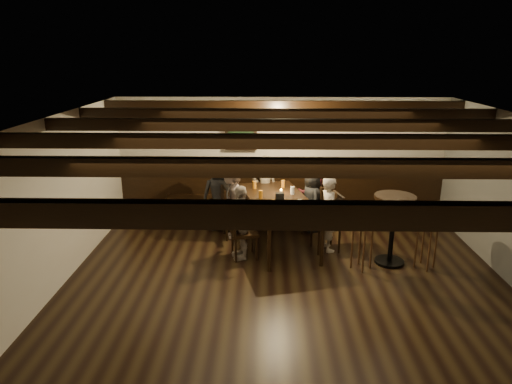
{
  "coord_description": "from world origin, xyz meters",
  "views": [
    {
      "loc": [
        -0.32,
        -5.44,
        3.24
      ],
      "look_at": [
        -0.46,
        1.3,
        1.16
      ],
      "focal_mm": 32.0,
      "sensor_mm": 36.0,
      "label": 1
    }
  ],
  "objects_px": {
    "dining_table": "(279,202)",
    "person_right_near": "(311,200)",
    "high_top_table": "(393,219)",
    "person_left_far": "(241,222)",
    "bar_stool_right": "(427,242)",
    "person_bench_right": "(311,193)",
    "chair_right_far": "(327,233)",
    "chair_right_near": "(309,217)",
    "person_bench_left": "(220,195)",
    "bar_stool_left": "(362,243)",
    "person_bench_centre": "(265,189)",
    "chair_left_far": "(243,241)",
    "person_right_far": "(329,214)",
    "chair_left_near": "(234,222)",
    "person_left_near": "(232,200)"
  },
  "relations": [
    {
      "from": "chair_left_near",
      "to": "bar_stool_right",
      "type": "distance_m",
      "value": 3.29
    },
    {
      "from": "person_bench_centre",
      "to": "person_right_near",
      "type": "height_order",
      "value": "person_bench_centre"
    },
    {
      "from": "person_bench_right",
      "to": "person_left_far",
      "type": "xyz_separation_m",
      "value": [
        -1.29,
        -1.7,
        0.02
      ]
    },
    {
      "from": "person_bench_left",
      "to": "person_left_near",
      "type": "distance_m",
      "value": 0.47
    },
    {
      "from": "person_bench_left",
      "to": "person_bench_right",
      "type": "height_order",
      "value": "person_bench_left"
    },
    {
      "from": "dining_table",
      "to": "chair_left_near",
      "type": "bearing_deg",
      "value": 147.99
    },
    {
      "from": "person_bench_left",
      "to": "person_right_far",
      "type": "height_order",
      "value": "person_bench_left"
    },
    {
      "from": "person_right_near",
      "to": "bar_stool_left",
      "type": "xyz_separation_m",
      "value": [
        0.63,
        -1.59,
        -0.17
      ]
    },
    {
      "from": "person_bench_right",
      "to": "bar_stool_left",
      "type": "bearing_deg",
      "value": 92.51
    },
    {
      "from": "person_left_far",
      "to": "bar_stool_right",
      "type": "height_order",
      "value": "person_left_far"
    },
    {
      "from": "high_top_table",
      "to": "person_bench_right",
      "type": "bearing_deg",
      "value": 120.55
    },
    {
      "from": "dining_table",
      "to": "chair_right_near",
      "type": "relative_size",
      "value": 2.67
    },
    {
      "from": "person_bench_right",
      "to": "person_left_near",
      "type": "height_order",
      "value": "person_left_near"
    },
    {
      "from": "chair_left_near",
      "to": "chair_right_near",
      "type": "bearing_deg",
      "value": 90.0
    },
    {
      "from": "chair_left_near",
      "to": "person_bench_right",
      "type": "height_order",
      "value": "person_bench_right"
    },
    {
      "from": "chair_left_far",
      "to": "person_right_far",
      "type": "height_order",
      "value": "person_right_far"
    },
    {
      "from": "dining_table",
      "to": "bar_stool_left",
      "type": "relative_size",
      "value": 2.05
    },
    {
      "from": "person_bench_right",
      "to": "bar_stool_left",
      "type": "distance_m",
      "value": 2.15
    },
    {
      "from": "high_top_table",
      "to": "bar_stool_right",
      "type": "relative_size",
      "value": 0.99
    },
    {
      "from": "chair_left_far",
      "to": "chair_left_near",
      "type": "bearing_deg",
      "value": -179.96
    },
    {
      "from": "person_left_near",
      "to": "person_right_near",
      "type": "height_order",
      "value": "person_left_near"
    },
    {
      "from": "chair_right_far",
      "to": "high_top_table",
      "type": "bearing_deg",
      "value": -131.21
    },
    {
      "from": "person_bench_centre",
      "to": "person_bench_right",
      "type": "xyz_separation_m",
      "value": [
        0.91,
        0.07,
        -0.08
      ]
    },
    {
      "from": "person_left_far",
      "to": "person_right_near",
      "type": "relative_size",
      "value": 1.04
    },
    {
      "from": "chair_right_near",
      "to": "person_bench_centre",
      "type": "relative_size",
      "value": 0.65
    },
    {
      "from": "dining_table",
      "to": "person_right_near",
      "type": "bearing_deg",
      "value": 30.96
    },
    {
      "from": "chair_left_near",
      "to": "bar_stool_left",
      "type": "height_order",
      "value": "bar_stool_left"
    },
    {
      "from": "person_bench_left",
      "to": "chair_left_far",
      "type": "bearing_deg",
      "value": 97.62
    },
    {
      "from": "person_bench_right",
      "to": "person_right_near",
      "type": "xyz_separation_m",
      "value": [
        -0.04,
        -0.47,
        -0.01
      ]
    },
    {
      "from": "chair_left_near",
      "to": "chair_right_near",
      "type": "relative_size",
      "value": 1.07
    },
    {
      "from": "chair_left_far",
      "to": "person_left_near",
      "type": "height_order",
      "value": "person_left_near"
    },
    {
      "from": "person_left_far",
      "to": "person_right_near",
      "type": "xyz_separation_m",
      "value": [
        1.25,
        1.23,
        -0.03
      ]
    },
    {
      "from": "chair_left_near",
      "to": "person_bench_left",
      "type": "relative_size",
      "value": 0.69
    },
    {
      "from": "person_bench_left",
      "to": "person_right_far",
      "type": "relative_size",
      "value": 1.05
    },
    {
      "from": "person_bench_centre",
      "to": "person_right_near",
      "type": "distance_m",
      "value": 0.96
    },
    {
      "from": "chair_right_far",
      "to": "person_left_near",
      "type": "distance_m",
      "value": 1.77
    },
    {
      "from": "dining_table",
      "to": "person_right_far",
      "type": "xyz_separation_m",
      "value": [
        0.83,
        -0.26,
        -0.1
      ]
    },
    {
      "from": "high_top_table",
      "to": "person_left_far",
      "type": "bearing_deg",
      "value": 176.31
    },
    {
      "from": "chair_right_far",
      "to": "person_bench_centre",
      "type": "distance_m",
      "value": 1.71
    },
    {
      "from": "person_bench_left",
      "to": "person_left_far",
      "type": "height_order",
      "value": "person_bench_left"
    },
    {
      "from": "bar_stool_right",
      "to": "person_right_far",
      "type": "bearing_deg",
      "value": 157.31
    },
    {
      "from": "person_bench_centre",
      "to": "person_right_near",
      "type": "bearing_deg",
      "value": 141.34
    },
    {
      "from": "high_top_table",
      "to": "chair_right_near",
      "type": "bearing_deg",
      "value": 130.31
    },
    {
      "from": "person_left_far",
      "to": "dining_table",
      "type": "bearing_deg",
      "value": 120.96
    },
    {
      "from": "bar_stool_right",
      "to": "person_bench_left",
      "type": "bearing_deg",
      "value": 156.86
    },
    {
      "from": "dining_table",
      "to": "person_left_far",
      "type": "bearing_deg",
      "value": -149.04
    },
    {
      "from": "chair_right_far",
      "to": "person_right_near",
      "type": "relative_size",
      "value": 0.83
    },
    {
      "from": "dining_table",
      "to": "bar_stool_right",
      "type": "xyz_separation_m",
      "value": [
        2.26,
        -0.92,
        -0.32
      ]
    },
    {
      "from": "bar_stool_right",
      "to": "person_bench_right",
      "type": "bearing_deg",
      "value": 130.67
    },
    {
      "from": "chair_right_near",
      "to": "person_bench_left",
      "type": "distance_m",
      "value": 1.73
    }
  ]
}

